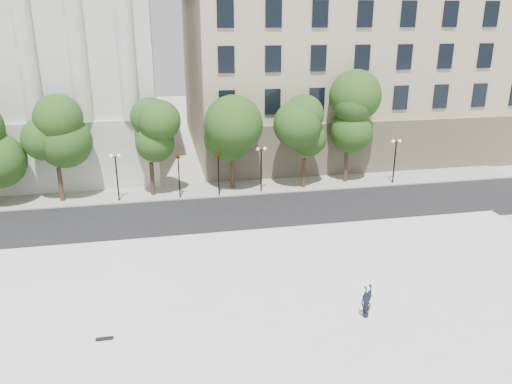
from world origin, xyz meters
TOP-DOWN VIEW (x-y plane):
  - ground at (0.00, 0.00)m, footprint 160.00×160.00m
  - plaza at (0.00, 3.00)m, footprint 44.00×22.00m
  - street at (0.00, 18.00)m, footprint 60.00×8.00m
  - far_sidewalk at (0.00, 24.00)m, footprint 60.00×4.00m
  - building_east at (20.00, 38.91)m, footprint 36.00×26.15m
  - traffic_light_west at (-0.51, 22.30)m, footprint 0.47×1.74m
  - traffic_light_east at (2.69, 22.30)m, footprint 0.93×1.92m
  - person_lying at (7.27, 2.73)m, footprint 1.09×1.78m
  - skateboard at (-4.82, 3.30)m, footprint 0.76×0.21m
  - street_trees at (-3.44, 23.53)m, footprint 39.31×5.19m
  - lamp_posts at (0.23, 22.60)m, footprint 36.24×0.28m

SIDE VIEW (x-z plane):
  - ground at x=0.00m, z-range 0.00..0.00m
  - street at x=0.00m, z-range 0.00..0.02m
  - far_sidewalk at x=0.00m, z-range 0.00..0.12m
  - plaza at x=0.00m, z-range 0.00..0.45m
  - skateboard at x=-4.82m, z-range 0.45..0.53m
  - person_lying at x=7.27m, z-range 0.45..0.91m
  - lamp_posts at x=0.23m, z-range 0.60..5.12m
  - traffic_light_west at x=-0.51m, z-range 1.60..5.79m
  - traffic_light_east at x=2.69m, z-range 1.63..5.88m
  - street_trees at x=-3.44m, z-range 1.23..8.88m
  - building_east at x=20.00m, z-range -0.36..22.64m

